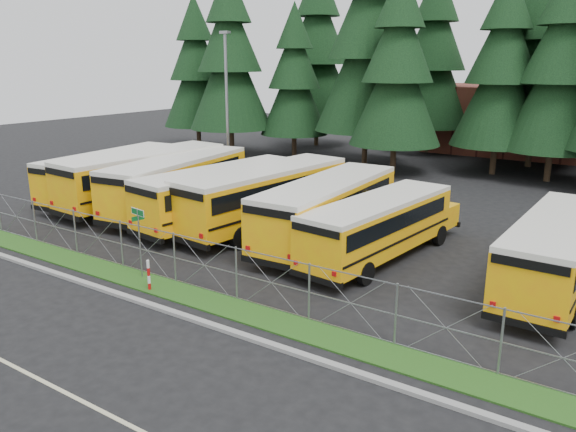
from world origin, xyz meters
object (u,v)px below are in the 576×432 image
object	(u,v)px
bus_6	(383,228)
striped_bollard	(149,276)
light_standard	(227,102)
bus_5	(331,211)
street_sign	(139,228)
bus_3	(228,196)
bus_4	(270,198)
bus_0	(117,176)
bus_2	(182,184)
bus_1	(151,179)
bus_east	(557,253)

from	to	relation	value
bus_6	striped_bollard	distance (m)	9.84
bus_6	light_standard	xyz separation A→B (m)	(-15.77, 8.91, 4.15)
bus_5	street_sign	xyz separation A→B (m)	(-3.91, -8.10, 0.53)
street_sign	light_standard	world-z (taller)	light_standard
bus_3	bus_4	world-z (taller)	bus_4
bus_0	bus_5	distance (m)	15.00
street_sign	bus_0	bearing A→B (deg)	143.53
bus_2	bus_4	bearing A→B (deg)	-6.54
bus_4	striped_bollard	distance (m)	9.28
bus_4	street_sign	size ratio (longest dim) A/B	4.25
bus_3	bus_6	world-z (taller)	bus_3
bus_4	street_sign	world-z (taller)	bus_4
bus_2	bus_6	distance (m)	12.74
striped_bollard	street_sign	bearing A→B (deg)	148.58
bus_1	bus_6	size ratio (longest dim) A/B	1.19
bus_5	bus_1	bearing A→B (deg)	176.85
light_standard	bus_6	bearing A→B (deg)	-29.46
bus_2	bus_4	world-z (taller)	bus_4
bus_6	bus_east	bearing A→B (deg)	10.51
bus_0	bus_east	size ratio (longest dim) A/B	1.05
bus_1	light_standard	bearing A→B (deg)	98.43
light_standard	bus_0	bearing A→B (deg)	-105.29
bus_0	bus_6	xyz separation A→B (m)	(17.96, -0.92, -0.12)
bus_6	striped_bollard	size ratio (longest dim) A/B	8.58
bus_2	bus_5	distance (m)	9.73
bus_2	street_sign	size ratio (longest dim) A/B	4.22
bus_2	bus_3	size ratio (longest dim) A/B	1.04
bus_5	street_sign	distance (m)	9.01
bus_2	bus_4	xyz separation A→B (m)	(5.99, 0.06, 0.01)
bus_0	bus_6	bearing A→B (deg)	-8.44
street_sign	striped_bollard	distance (m)	2.00
bus_3	striped_bollard	bearing A→B (deg)	-61.77
bus_2	bus_east	size ratio (longest dim) A/B	1.11
bus_6	bus_0	bearing A→B (deg)	-176.46
street_sign	striped_bollard	xyz separation A→B (m)	(1.19, -0.73, -1.43)
bus_0	street_sign	distance (m)	13.80
bus_4	light_standard	distance (m)	12.56
bus_4	bus_3	bearing A→B (deg)	-157.24
bus_0	bus_3	bearing A→B (deg)	-8.00
bus_1	bus_4	world-z (taller)	bus_1
bus_east	light_standard	distance (m)	24.39
bus_1	bus_3	bearing A→B (deg)	-0.71
bus_1	light_standard	world-z (taller)	light_standard
bus_east	street_sign	distance (m)	15.68
bus_4	light_standard	bearing A→B (deg)	146.12
bus_3	street_sign	distance (m)	8.09
bus_3	bus_0	bearing A→B (deg)	-175.04
striped_bollard	bus_4	bearing A→B (deg)	96.37
bus_4	light_standard	world-z (taller)	light_standard
street_sign	striped_bollard	size ratio (longest dim) A/B	2.34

